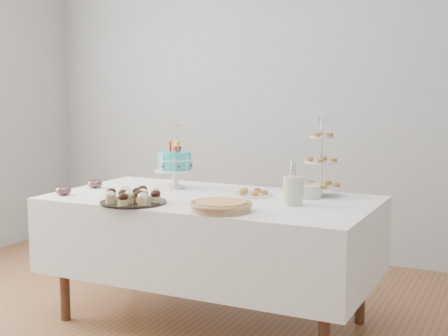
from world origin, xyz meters
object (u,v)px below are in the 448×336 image
at_px(birthday_cake, 175,171).
at_px(pastry_plate, 253,193).
at_px(cupcake_tray, 133,196).
at_px(table, 211,234).
at_px(utensil_pitcher, 293,190).
at_px(pie, 221,206).
at_px(tiered_stand, 321,162).
at_px(jam_bowl_a, 63,191).
at_px(jam_bowl_b, 95,184).
at_px(plate_stack, 306,191).

relative_size(birthday_cake, pastry_plate, 1.70).
xyz_separation_m(cupcake_tray, pastry_plate, (0.51, 0.52, -0.03)).
relative_size(cupcake_tray, pastry_plate, 1.57).
bearing_deg(pastry_plate, table, -143.09).
height_order(pastry_plate, utensil_pitcher, utensil_pitcher).
distance_m(table, pastry_plate, 0.35).
bearing_deg(cupcake_tray, birthday_cake, 96.10).
distance_m(pie, tiered_stand, 0.79).
relative_size(table, pastry_plate, 8.03).
bearing_deg(pastry_plate, tiered_stand, 27.60).
bearing_deg(cupcake_tray, jam_bowl_a, 175.69).
distance_m(pastry_plate, utensil_pitcher, 0.37).
height_order(table, birthday_cake, birthday_cake).
xyz_separation_m(jam_bowl_a, jam_bowl_b, (0.00, 0.31, 0.00)).
bearing_deg(pie, plate_stack, 66.42).
xyz_separation_m(tiered_stand, jam_bowl_a, (-1.41, -0.67, -0.17)).
relative_size(plate_stack, jam_bowl_b, 1.99).
relative_size(birthday_cake, tiered_stand, 0.84).
bearing_deg(birthday_cake, jam_bowl_a, -115.58).
height_order(tiered_stand, utensil_pitcher, tiered_stand).
distance_m(birthday_cake, cupcake_tray, 0.58).
xyz_separation_m(table, birthday_cake, (-0.36, 0.20, 0.34)).
bearing_deg(pastry_plate, cupcake_tray, -134.01).
xyz_separation_m(pastry_plate, jam_bowl_a, (-1.04, -0.48, 0.01)).
distance_m(birthday_cake, pastry_plate, 0.58).
bearing_deg(table, pie, -55.89).
height_order(jam_bowl_a, jam_bowl_b, same).
bearing_deg(jam_bowl_a, utensil_pitcher, 12.76).
height_order(pie, jam_bowl_b, jam_bowl_b).
relative_size(cupcake_tray, utensil_pitcher, 1.54).
distance_m(plate_stack, utensil_pitcher, 0.27).
bearing_deg(pastry_plate, plate_stack, 17.43).
xyz_separation_m(table, utensil_pitcher, (0.52, -0.02, 0.31)).
distance_m(birthday_cake, pie, 0.83).
bearing_deg(tiered_stand, utensil_pitcher, -97.39).
bearing_deg(plate_stack, pastry_plate, -162.57).
distance_m(cupcake_tray, pastry_plate, 0.73).
bearing_deg(jam_bowl_a, cupcake_tray, -4.31).
bearing_deg(jam_bowl_b, utensil_pitcher, 0.01).
height_order(table, jam_bowl_a, jam_bowl_a).
height_order(birthday_cake, jam_bowl_b, birthday_cake).
bearing_deg(jam_bowl_a, pie, -1.35).
bearing_deg(table, plate_stack, 26.06).
xyz_separation_m(pie, utensil_pitcher, (0.28, 0.33, 0.06)).
distance_m(birthday_cake, jam_bowl_a, 0.72).
relative_size(plate_stack, jam_bowl_a, 2.01).
bearing_deg(pie, cupcake_tray, -178.42).
distance_m(jam_bowl_b, utensil_pitcher, 1.36).
bearing_deg(birthday_cake, plate_stack, 19.41).
xyz_separation_m(table, pie, (0.24, -0.36, 0.26)).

